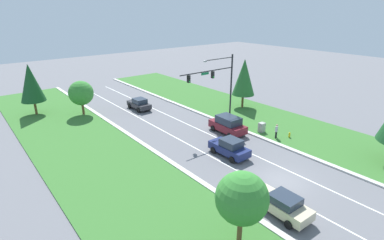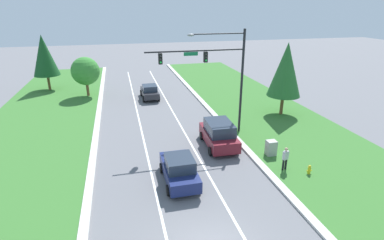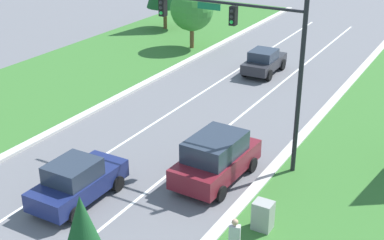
% 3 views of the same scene
% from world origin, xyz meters
% --- Properties ---
extents(ground_plane, '(160.00, 160.00, 0.00)m').
position_xyz_m(ground_plane, '(0.00, 0.00, 0.00)').
color(ground_plane, slate).
extents(curb_strip_right, '(0.50, 90.00, 0.15)m').
position_xyz_m(curb_strip_right, '(5.65, 0.00, 0.07)').
color(curb_strip_right, beige).
rests_on(curb_strip_right, ground_plane).
extents(curb_strip_left, '(0.50, 90.00, 0.15)m').
position_xyz_m(curb_strip_left, '(-5.65, 0.00, 0.07)').
color(curb_strip_left, beige).
rests_on(curb_strip_left, ground_plane).
extents(grass_verge_right, '(10.00, 90.00, 0.08)m').
position_xyz_m(grass_verge_right, '(10.90, 0.00, 0.04)').
color(grass_verge_right, '#38702D').
rests_on(grass_verge_right, ground_plane).
extents(grass_verge_left, '(10.00, 90.00, 0.08)m').
position_xyz_m(grass_verge_left, '(-10.90, 0.00, 0.04)').
color(grass_verge_left, '#38702D').
rests_on(grass_verge_left, ground_plane).
extents(lane_stripe_inner_left, '(0.14, 81.00, 0.01)m').
position_xyz_m(lane_stripe_inner_left, '(-1.80, 0.00, 0.00)').
color(lane_stripe_inner_left, white).
rests_on(lane_stripe_inner_left, ground_plane).
extents(lane_stripe_inner_right, '(0.14, 81.00, 0.01)m').
position_xyz_m(lane_stripe_inner_right, '(1.80, 0.00, 0.00)').
color(lane_stripe_inner_right, white).
rests_on(lane_stripe_inner_right, ground_plane).
extents(traffic_signal_mast, '(7.92, 0.41, 8.67)m').
position_xyz_m(traffic_signal_mast, '(4.28, 12.67, 5.74)').
color(traffic_signal_mast, black).
rests_on(traffic_signal_mast, ground_plane).
extents(navy_sedan, '(2.03, 4.26, 1.80)m').
position_xyz_m(navy_sedan, '(-0.20, 6.15, 0.88)').
color(navy_sedan, navy).
rests_on(navy_sedan, ground_plane).
extents(burgundy_suv, '(2.38, 4.65, 2.05)m').
position_xyz_m(burgundy_suv, '(3.80, 10.38, 1.04)').
color(burgundy_suv, maroon).
rests_on(burgundy_suv, ground_plane).
extents(champagne_sedan, '(2.12, 4.41, 1.58)m').
position_xyz_m(champagne_sedan, '(-3.80, -2.53, 0.79)').
color(champagne_sedan, beige).
rests_on(champagne_sedan, ground_plane).
extents(charcoal_sedan, '(2.02, 4.16, 1.66)m').
position_xyz_m(charcoal_sedan, '(0.03, 24.56, 0.84)').
color(charcoal_sedan, '#28282D').
rests_on(charcoal_sedan, ground_plane).
extents(utility_cabinet, '(0.70, 0.60, 1.19)m').
position_xyz_m(utility_cabinet, '(7.00, 7.94, 0.59)').
color(utility_cabinet, '#9E9E99').
rests_on(utility_cabinet, ground_plane).
extents(pedestrian, '(0.43, 0.33, 1.69)m').
position_xyz_m(pedestrian, '(6.87, 5.80, 0.94)').
color(pedestrian, black).
rests_on(pedestrian, ground_plane).
extents(fire_hydrant, '(0.34, 0.20, 0.70)m').
position_xyz_m(fire_hydrant, '(8.15, 4.92, 0.34)').
color(fire_hydrant, gold).
rests_on(fire_hydrant, ground_plane).
extents(oak_near_left_tree, '(3.22, 3.22, 4.92)m').
position_xyz_m(oak_near_left_tree, '(-8.25, -2.60, 3.29)').
color(oak_near_left_tree, brown).
rests_on(oak_near_left_tree, ground_plane).
extents(conifer_far_right_tree, '(3.22, 3.22, 7.17)m').
position_xyz_m(conifer_far_right_tree, '(12.26, 15.76, 4.57)').
color(conifer_far_right_tree, brown).
rests_on(conifer_far_right_tree, ground_plane).
extents(oak_far_left_tree, '(3.29, 3.29, 4.73)m').
position_xyz_m(oak_far_left_tree, '(-7.12, 27.32, 3.07)').
color(oak_far_left_tree, brown).
rests_on(oak_far_left_tree, ground_plane).
extents(conifer_mid_left_tree, '(3.16, 3.16, 7.02)m').
position_xyz_m(conifer_mid_left_tree, '(-12.17, 31.42, 4.48)').
color(conifer_mid_left_tree, brown).
rests_on(conifer_mid_left_tree, ground_plane).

